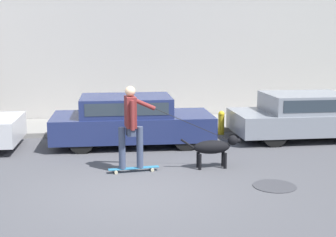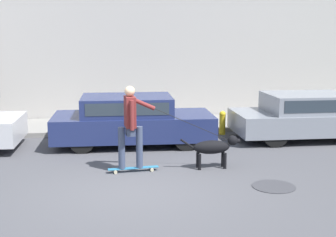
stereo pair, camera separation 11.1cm
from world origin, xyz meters
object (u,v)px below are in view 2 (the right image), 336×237
(skateboarder, at_px, (131,123))
(fire_hydrant, at_px, (222,122))
(dog, at_px, (214,147))
(parked_car_2, at_px, (311,117))
(parked_car_1, at_px, (132,121))

(skateboarder, bearing_deg, fire_hydrant, 44.63)
(skateboarder, distance_m, fire_hydrant, 4.31)
(dog, bearing_deg, skateboarder, 179.68)
(dog, distance_m, skateboarder, 1.82)
(parked_car_2, height_order, fire_hydrant, parked_car_2)
(parked_car_2, distance_m, skateboarder, 5.51)
(dog, xyz_separation_m, fire_hydrant, (1.00, 3.23, -0.10))
(parked_car_1, height_order, dog, parked_car_1)
(parked_car_2, xyz_separation_m, dog, (-3.20, -2.39, -0.15))
(parked_car_1, relative_size, parked_car_2, 0.96)
(dog, height_order, fire_hydrant, dog)
(fire_hydrant, bearing_deg, parked_car_2, -20.92)
(parked_car_2, bearing_deg, dog, -142.51)
(parked_car_2, distance_m, fire_hydrant, 2.37)
(skateboarder, height_order, fire_hydrant, skateboarder)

